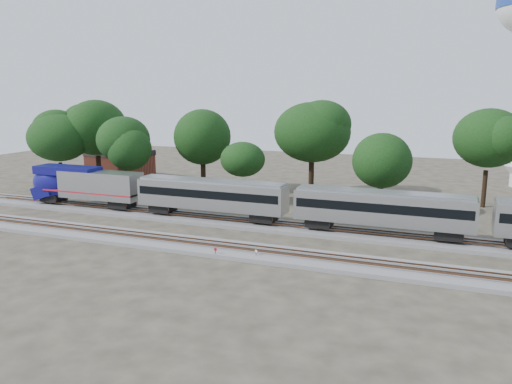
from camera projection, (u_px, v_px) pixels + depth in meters
ground at (190, 234)px, 55.33m from camera, size 160.00×160.00×0.00m
track_far at (213, 220)px, 60.79m from camera, size 160.00×5.00×0.73m
track_near at (171, 242)px, 51.63m from camera, size 160.00×5.00×0.73m
switch_stand_red at (215, 252)px, 47.30m from camera, size 0.32×0.06×1.00m
switch_stand_white at (256, 253)px, 46.92m from camera, size 0.28×0.15×0.94m
switch_lever at (203, 252)px, 48.59m from camera, size 0.56×0.42×0.30m
brick_building at (120, 164)px, 91.22m from camera, size 11.77×9.13×5.16m
tree_0 at (58, 138)px, 78.26m from camera, size 8.64×8.64×12.18m
tree_1 at (96, 128)px, 80.59m from camera, size 10.08×10.08×14.21m
tree_2 at (124, 139)px, 73.29m from camera, size 8.85×8.85×12.48m
tree_3 at (203, 137)px, 77.10m from camera, size 8.87×8.87×12.51m
tree_4 at (243, 160)px, 69.22m from camera, size 6.47×6.47×9.12m
tree_5 at (312, 132)px, 75.01m from camera, size 9.75×9.75×13.75m
tree_6 at (382, 161)px, 62.32m from camera, size 7.22×7.22×10.18m
tree_7 at (489, 138)px, 66.73m from camera, size 9.63×9.63×13.58m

